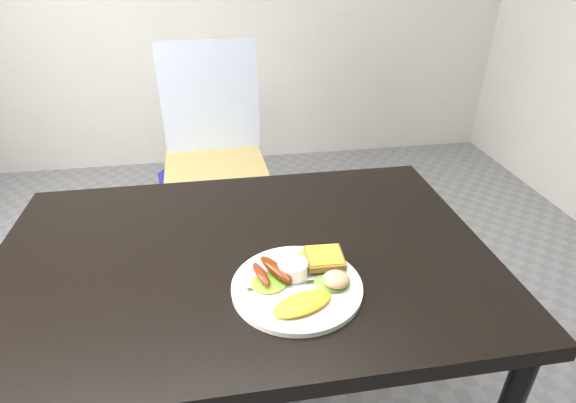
{
  "coord_description": "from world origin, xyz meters",
  "views": [
    {
      "loc": [
        -0.04,
        -0.9,
        1.4
      ],
      "look_at": [
        0.1,
        -0.04,
        0.9
      ],
      "focal_mm": 28.0,
      "sensor_mm": 36.0,
      "label": 1
    }
  ],
  "objects_px": {
    "dining_chair": "(216,170)",
    "person": "(152,133)",
    "dining_table": "(244,258)",
    "plate": "(297,287)"
  },
  "relations": [
    {
      "from": "dining_chair",
      "to": "person",
      "type": "relative_size",
      "value": 0.28
    },
    {
      "from": "dining_chair",
      "to": "dining_table",
      "type": "bearing_deg",
      "value": -89.08
    },
    {
      "from": "person",
      "to": "plate",
      "type": "bearing_deg",
      "value": 119.75
    },
    {
      "from": "dining_table",
      "to": "person",
      "type": "height_order",
      "value": "person"
    },
    {
      "from": "dining_table",
      "to": "plate",
      "type": "distance_m",
      "value": 0.19
    },
    {
      "from": "dining_table",
      "to": "plate",
      "type": "xyz_separation_m",
      "value": [
        0.1,
        -0.16,
        0.03
      ]
    },
    {
      "from": "dining_table",
      "to": "plate",
      "type": "bearing_deg",
      "value": -56.2
    },
    {
      "from": "dining_table",
      "to": "person",
      "type": "relative_size",
      "value": 0.7
    },
    {
      "from": "dining_chair",
      "to": "plate",
      "type": "distance_m",
      "value": 1.3
    },
    {
      "from": "person",
      "to": "dining_table",
      "type": "bearing_deg",
      "value": 117.52
    }
  ]
}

